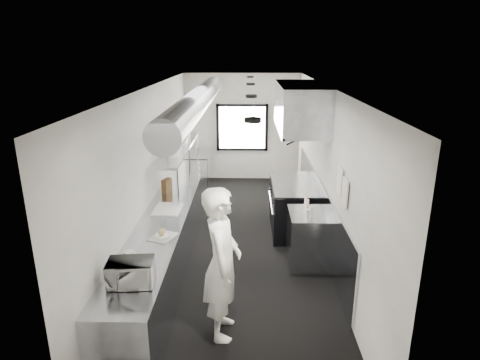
{
  "coord_description": "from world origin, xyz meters",
  "views": [
    {
      "loc": [
        0.16,
        -6.85,
        3.41
      ],
      "look_at": [
        0.03,
        -0.2,
        1.29
      ],
      "focal_mm": 31.05,
      "sensor_mm": 36.0,
      "label": 1
    }
  ],
  "objects_px": {
    "bottle_station": "(308,239)",
    "deli_tub_b": "(130,255)",
    "pass_shelf": "(179,149)",
    "cutting_board": "(168,209)",
    "prep_counter": "(170,232)",
    "plate_stack_b": "(175,142)",
    "microwave": "(131,273)",
    "plate_stack_a": "(173,147)",
    "squeeze_bottle_c": "(306,207)",
    "range": "(293,206)",
    "squeeze_bottle_a": "(307,215)",
    "line_cook": "(222,263)",
    "squeeze_bottle_d": "(307,205)",
    "exhaust_hood": "(300,107)",
    "knife_block": "(167,185)",
    "plate_stack_c": "(181,135)",
    "small_plate": "(162,236)",
    "deli_tub_a": "(125,266)",
    "far_work_table": "(196,170)",
    "squeeze_bottle_e": "(306,201)",
    "squeeze_bottle_b": "(311,212)",
    "plate_stack_d": "(185,131)"
  },
  "relations": [
    {
      "from": "plate_stack_c",
      "to": "squeeze_bottle_c",
      "type": "bearing_deg",
      "value": -39.49
    },
    {
      "from": "bottle_station",
      "to": "deli_tub_b",
      "type": "xyz_separation_m",
      "value": [
        -2.46,
        -1.54,
        0.5
      ]
    },
    {
      "from": "pass_shelf",
      "to": "deli_tub_b",
      "type": "bearing_deg",
      "value": -92.14
    },
    {
      "from": "far_work_table",
      "to": "deli_tub_b",
      "type": "bearing_deg",
      "value": -91.7
    },
    {
      "from": "plate_stack_a",
      "to": "deli_tub_a",
      "type": "bearing_deg",
      "value": -92.12
    },
    {
      "from": "deli_tub_b",
      "to": "plate_stack_b",
      "type": "bearing_deg",
      "value": 88.09
    },
    {
      "from": "pass_shelf",
      "to": "microwave",
      "type": "distance_m",
      "value": 3.85
    },
    {
      "from": "range",
      "to": "squeeze_bottle_a",
      "type": "xyz_separation_m",
      "value": [
        0.02,
        -1.73,
        0.53
      ]
    },
    {
      "from": "pass_shelf",
      "to": "bottle_station",
      "type": "distance_m",
      "value": 3.09
    },
    {
      "from": "bottle_station",
      "to": "line_cook",
      "type": "bearing_deg",
      "value": -126.53
    },
    {
      "from": "plate_stack_d",
      "to": "plate_stack_c",
      "type": "bearing_deg",
      "value": -90.26
    },
    {
      "from": "plate_stack_b",
      "to": "squeeze_bottle_d",
      "type": "relative_size",
      "value": 1.67
    },
    {
      "from": "plate_stack_b",
      "to": "plate_stack_c",
      "type": "relative_size",
      "value": 0.85
    },
    {
      "from": "exhaust_hood",
      "to": "range",
      "type": "height_order",
      "value": "exhaust_hood"
    },
    {
      "from": "squeeze_bottle_d",
      "to": "line_cook",
      "type": "bearing_deg",
      "value": -124.21
    },
    {
      "from": "deli_tub_a",
      "to": "squeeze_bottle_b",
      "type": "distance_m",
      "value": 2.91
    },
    {
      "from": "pass_shelf",
      "to": "bottle_station",
      "type": "xyz_separation_m",
      "value": [
        2.34,
        -1.7,
        -1.09
      ]
    },
    {
      "from": "plate_stack_b",
      "to": "plate_stack_d",
      "type": "bearing_deg",
      "value": 88.02
    },
    {
      "from": "squeeze_bottle_e",
      "to": "squeeze_bottle_d",
      "type": "bearing_deg",
      "value": -94.35
    },
    {
      "from": "microwave",
      "to": "plate_stack_a",
      "type": "bearing_deg",
      "value": 85.63
    },
    {
      "from": "cutting_board",
      "to": "deli_tub_a",
      "type": "bearing_deg",
      "value": -94.27
    },
    {
      "from": "cutting_board",
      "to": "small_plate",
      "type": "bearing_deg",
      "value": -83.92
    },
    {
      "from": "microwave",
      "to": "plate_stack_a",
      "type": "distance_m",
      "value": 3.22
    },
    {
      "from": "far_work_table",
      "to": "plate_stack_b",
      "type": "bearing_deg",
      "value": -91.45
    },
    {
      "from": "plate_stack_b",
      "to": "squeeze_bottle_a",
      "type": "distance_m",
      "value": 2.97
    },
    {
      "from": "line_cook",
      "to": "plate_stack_c",
      "type": "bearing_deg",
      "value": 14.88
    },
    {
      "from": "plate_stack_b",
      "to": "squeeze_bottle_c",
      "type": "height_order",
      "value": "plate_stack_b"
    },
    {
      "from": "line_cook",
      "to": "squeeze_bottle_d",
      "type": "xyz_separation_m",
      "value": [
        1.26,
        1.85,
        0.04
      ]
    },
    {
      "from": "plate_stack_a",
      "to": "squeeze_bottle_d",
      "type": "relative_size",
      "value": 1.65
    },
    {
      "from": "squeeze_bottle_b",
      "to": "squeeze_bottle_e",
      "type": "relative_size",
      "value": 1.14
    },
    {
      "from": "prep_counter",
      "to": "line_cook",
      "type": "bearing_deg",
      "value": -62.69
    },
    {
      "from": "range",
      "to": "knife_block",
      "type": "xyz_separation_m",
      "value": [
        -2.36,
        -0.41,
        0.55
      ]
    },
    {
      "from": "bottle_station",
      "to": "far_work_table",
      "type": "distance_m",
      "value": 4.53
    },
    {
      "from": "squeeze_bottle_c",
      "to": "squeeze_bottle_a",
      "type": "bearing_deg",
      "value": -95.44
    },
    {
      "from": "pass_shelf",
      "to": "cutting_board",
      "type": "relative_size",
      "value": 5.27
    },
    {
      "from": "knife_block",
      "to": "plate_stack_c",
      "type": "distance_m",
      "value": 1.2
    },
    {
      "from": "pass_shelf",
      "to": "squeeze_bottle_c",
      "type": "relative_size",
      "value": 17.32
    },
    {
      "from": "prep_counter",
      "to": "plate_stack_b",
      "type": "relative_size",
      "value": 18.89
    },
    {
      "from": "line_cook",
      "to": "plate_stack_a",
      "type": "height_order",
      "value": "line_cook"
    },
    {
      "from": "deli_tub_a",
      "to": "exhaust_hood",
      "type": "bearing_deg",
      "value": 53.39
    },
    {
      "from": "exhaust_hood",
      "to": "squeeze_bottle_d",
      "type": "height_order",
      "value": "exhaust_hood"
    },
    {
      "from": "plate_stack_d",
      "to": "plate_stack_a",
      "type": "bearing_deg",
      "value": -90.29
    },
    {
      "from": "exhaust_hood",
      "to": "cutting_board",
      "type": "height_order",
      "value": "exhaust_hood"
    },
    {
      "from": "squeeze_bottle_d",
      "to": "range",
      "type": "bearing_deg",
      "value": 93.25
    },
    {
      "from": "squeeze_bottle_e",
      "to": "plate_stack_d",
      "type": "bearing_deg",
      "value": 137.23
    },
    {
      "from": "prep_counter",
      "to": "knife_block",
      "type": "bearing_deg",
      "value": 102.26
    },
    {
      "from": "prep_counter",
      "to": "microwave",
      "type": "bearing_deg",
      "value": -89.59
    },
    {
      "from": "deli_tub_b",
      "to": "cutting_board",
      "type": "distance_m",
      "value": 1.65
    },
    {
      "from": "bottle_station",
      "to": "squeeze_bottle_c",
      "type": "distance_m",
      "value": 0.54
    },
    {
      "from": "squeeze_bottle_c",
      "to": "plate_stack_a",
      "type": "bearing_deg",
      "value": 156.71
    }
  ]
}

